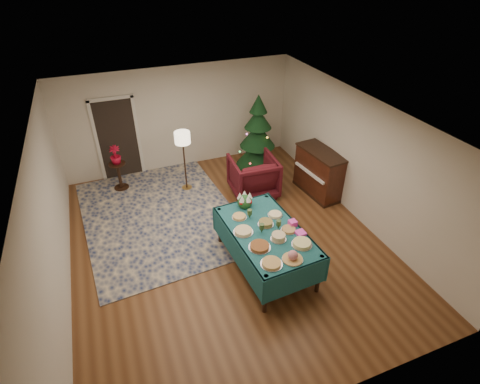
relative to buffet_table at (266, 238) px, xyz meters
name	(u,v)px	position (x,y,z in m)	size (l,w,h in m)	color
room_shell	(224,186)	(-0.47, 0.90, 0.68)	(7.00, 7.00, 7.00)	#593319
doorway	(118,137)	(-2.07, 4.38, 0.43)	(1.08, 0.04, 2.16)	black
rug	(160,215)	(-1.56, 2.30, -0.66)	(3.20, 4.20, 0.02)	#15234E
buffet_table	(266,238)	(0.00, 0.00, 0.00)	(1.38, 2.21, 0.83)	black
platter_0	(272,263)	(-0.28, -0.80, 0.19)	(0.36, 0.36, 0.05)	silver
platter_1	(293,256)	(0.08, -0.83, 0.24)	(0.34, 0.34, 0.18)	silver
platter_2	(302,243)	(0.40, -0.57, 0.20)	(0.36, 0.36, 0.07)	silver
platter_3	(260,246)	(-0.30, -0.36, 0.19)	(0.38, 0.38, 0.06)	silver
platter_4	(278,237)	(0.09, -0.29, 0.22)	(0.28, 0.28, 0.11)	silver
platter_5	(289,230)	(0.37, -0.14, 0.19)	(0.28, 0.28, 0.05)	silver
platter_6	(243,231)	(-0.40, 0.11, 0.19)	(0.36, 0.36, 0.06)	silver
platter_7	(266,223)	(0.06, 0.16, 0.20)	(0.30, 0.30, 0.08)	silver
platter_8	(275,215)	(0.34, 0.35, 0.19)	(0.28, 0.28, 0.05)	silver
platter_9	(239,217)	(-0.31, 0.54, 0.19)	(0.29, 0.29, 0.05)	silver
goblet_0	(250,214)	(-0.14, 0.45, 0.27)	(0.09, 0.09, 0.19)	#2D471E
goblet_1	(279,225)	(0.22, -0.04, 0.27)	(0.09, 0.09, 0.19)	#2D471E
goblet_2	(262,228)	(-0.11, -0.02, 0.27)	(0.09, 0.09, 0.19)	#2D471E
napkin_stack	(300,233)	(0.52, -0.30, 0.19)	(0.17, 0.17, 0.04)	#FA45C9
gift_box	(293,223)	(0.50, -0.04, 0.22)	(0.13, 0.13, 0.11)	#F042B8
centerpiece	(245,200)	(-0.08, 0.83, 0.31)	(0.30, 0.30, 0.34)	#1E4C1E
armchair	(253,174)	(0.76, 2.35, -0.13)	(1.04, 0.97, 1.07)	#480F16
floor_lamp	(183,141)	(-0.70, 3.17, 0.63)	(0.37, 0.37, 1.53)	#A57F3F
side_table	(120,176)	(-2.22, 3.76, -0.32)	(0.40, 0.40, 0.71)	black
potted_plant	(116,159)	(-2.22, 3.76, 0.17)	(0.25, 0.45, 0.25)	#B40C27
christmas_tree	(258,137)	(1.35, 3.47, 0.26)	(1.31, 1.31, 2.06)	black
piano	(319,173)	(2.24, 1.81, -0.11)	(0.74, 1.36, 1.13)	black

